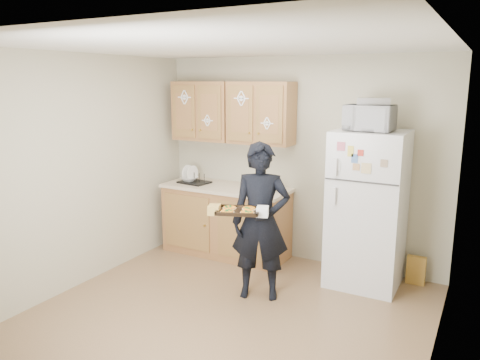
# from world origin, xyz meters

# --- Properties ---
(floor) EXTENTS (3.60, 3.60, 0.00)m
(floor) POSITION_xyz_m (0.00, 0.00, 0.00)
(floor) COLOR brown
(floor) RESTS_ON ground
(ceiling) EXTENTS (3.60, 3.60, 0.00)m
(ceiling) POSITION_xyz_m (0.00, 0.00, 2.50)
(ceiling) COLOR white
(ceiling) RESTS_ON wall_back
(wall_back) EXTENTS (3.60, 0.04, 2.50)m
(wall_back) POSITION_xyz_m (0.00, 1.80, 1.25)
(wall_back) COLOR #B0AA8F
(wall_back) RESTS_ON floor
(wall_front) EXTENTS (3.60, 0.04, 2.50)m
(wall_front) POSITION_xyz_m (0.00, -1.80, 1.25)
(wall_front) COLOR #B0AA8F
(wall_front) RESTS_ON floor
(wall_left) EXTENTS (0.04, 3.60, 2.50)m
(wall_left) POSITION_xyz_m (-1.80, 0.00, 1.25)
(wall_left) COLOR #B0AA8F
(wall_left) RESTS_ON floor
(wall_right) EXTENTS (0.04, 3.60, 2.50)m
(wall_right) POSITION_xyz_m (1.80, 0.00, 1.25)
(wall_right) COLOR #B0AA8F
(wall_right) RESTS_ON floor
(refrigerator) EXTENTS (0.75, 0.70, 1.70)m
(refrigerator) POSITION_xyz_m (0.95, 1.43, 0.85)
(refrigerator) COLOR silver
(refrigerator) RESTS_ON floor
(base_cabinet) EXTENTS (1.60, 0.60, 0.86)m
(base_cabinet) POSITION_xyz_m (-0.85, 1.48, 0.43)
(base_cabinet) COLOR #965E33
(base_cabinet) RESTS_ON floor
(countertop) EXTENTS (1.64, 0.64, 0.04)m
(countertop) POSITION_xyz_m (-0.85, 1.48, 0.88)
(countertop) COLOR beige
(countertop) RESTS_ON base_cabinet
(upper_cab_left) EXTENTS (0.80, 0.33, 0.75)m
(upper_cab_left) POSITION_xyz_m (-1.25, 1.61, 1.83)
(upper_cab_left) COLOR #965E33
(upper_cab_left) RESTS_ON wall_back
(upper_cab_right) EXTENTS (0.80, 0.33, 0.75)m
(upper_cab_right) POSITION_xyz_m (-0.43, 1.61, 1.83)
(upper_cab_right) COLOR #965E33
(upper_cab_right) RESTS_ON wall_back
(cereal_box) EXTENTS (0.20, 0.07, 0.32)m
(cereal_box) POSITION_xyz_m (1.47, 1.67, 0.16)
(cereal_box) COLOR gold
(cereal_box) RESTS_ON floor
(person) EXTENTS (0.69, 0.57, 1.62)m
(person) POSITION_xyz_m (0.08, 0.59, 0.81)
(person) COLOR black
(person) RESTS_ON floor
(baking_tray) EXTENTS (0.49, 0.43, 0.04)m
(baking_tray) POSITION_xyz_m (-0.03, 0.31, 0.97)
(baking_tray) COLOR black
(baking_tray) RESTS_ON person
(pizza_front_left) EXTENTS (0.14, 0.14, 0.02)m
(pizza_front_left) POSITION_xyz_m (-0.09, 0.21, 0.99)
(pizza_front_left) COLOR gold
(pizza_front_left) RESTS_ON baking_tray
(pizza_front_right) EXTENTS (0.14, 0.14, 0.02)m
(pizza_front_right) POSITION_xyz_m (0.09, 0.28, 0.99)
(pizza_front_right) COLOR gold
(pizza_front_right) RESTS_ON baking_tray
(pizza_back_left) EXTENTS (0.14, 0.14, 0.02)m
(pizza_back_left) POSITION_xyz_m (-0.14, 0.34, 0.99)
(pizza_back_left) COLOR gold
(pizza_back_left) RESTS_ON baking_tray
(pizza_back_right) EXTENTS (0.14, 0.14, 0.02)m
(pizza_back_right) POSITION_xyz_m (0.04, 0.40, 0.99)
(pizza_back_right) COLOR gold
(pizza_back_right) RESTS_ON baking_tray
(microwave) EXTENTS (0.50, 0.35, 0.27)m
(microwave) POSITION_xyz_m (0.93, 1.38, 1.83)
(microwave) COLOR silver
(microwave) RESTS_ON refrigerator
(foil_pan) EXTENTS (0.37, 0.29, 0.07)m
(foil_pan) POSITION_xyz_m (0.96, 1.41, 2.00)
(foil_pan) COLOR #B3B2B9
(foil_pan) RESTS_ON microwave
(dish_rack) EXTENTS (0.41, 0.33, 0.15)m
(dish_rack) POSITION_xyz_m (-1.31, 1.45, 0.98)
(dish_rack) COLOR black
(dish_rack) RESTS_ON countertop
(bowl) EXTENTS (0.23, 0.23, 0.05)m
(bowl) POSITION_xyz_m (-1.39, 1.45, 0.95)
(bowl) COLOR white
(bowl) RESTS_ON dish_rack
(soap_bottle) EXTENTS (0.09, 0.10, 0.18)m
(soap_bottle) POSITION_xyz_m (-0.19, 1.43, 0.99)
(soap_bottle) COLOR silver
(soap_bottle) RESTS_ON countertop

